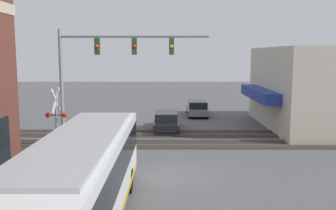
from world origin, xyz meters
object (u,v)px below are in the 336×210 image
object	(u,v)px
parked_car_black	(166,121)
parked_car_grey	(197,109)
crossing_signal	(56,115)
pedestrian_at_crossing	(68,141)
city_bus	(81,178)

from	to	relation	value
parked_car_black	parked_car_grey	bearing A→B (deg)	-23.09
parked_car_grey	crossing_signal	bearing A→B (deg)	147.35
parked_car_black	parked_car_grey	world-z (taller)	parked_car_grey
parked_car_black	parked_car_grey	distance (m)	7.14
parked_car_black	pedestrian_at_crossing	world-z (taller)	pedestrian_at_crossing
crossing_signal	parked_car_grey	distance (m)	16.44
crossing_signal	pedestrian_at_crossing	world-z (taller)	crossing_signal
city_bus	parked_car_black	distance (m)	16.28
city_bus	parked_car_grey	world-z (taller)	city_bus
crossing_signal	parked_car_black	world-z (taller)	crossing_signal
pedestrian_at_crossing	crossing_signal	bearing A→B (deg)	62.33
parked_car_black	crossing_signal	bearing A→B (deg)	140.10
city_bus	parked_car_grey	bearing A→B (deg)	-13.44
crossing_signal	parked_car_black	size ratio (longest dim) A/B	0.78
city_bus	parked_car_grey	distance (m)	23.26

